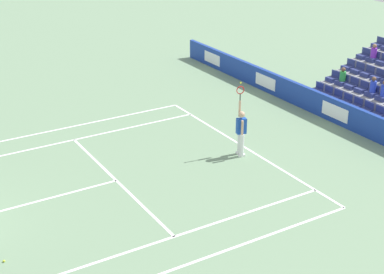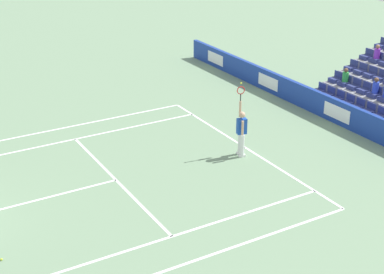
{
  "view_description": "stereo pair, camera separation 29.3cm",
  "coord_description": "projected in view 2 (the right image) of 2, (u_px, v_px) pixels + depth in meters",
  "views": [
    {
      "loc": [
        -16.85,
        0.69,
        9.56
      ],
      "look_at": [
        -0.26,
        -9.33,
        1.1
      ],
      "focal_mm": 54.7,
      "sensor_mm": 36.0,
      "label": 1
    },
    {
      "loc": [
        -17.0,
        0.43,
        9.56
      ],
      "look_at": [
        -0.26,
        -9.33,
        1.1
      ],
      "focal_mm": 54.7,
      "sensor_mm": 36.0,
      "label": 2
    }
  ],
  "objects": [
    {
      "name": "line_baseline",
      "position": [
        245.0,
        147.0,
        22.98
      ],
      "size": [
        10.97,
        0.1,
        0.01
      ],
      "primitive_type": "cube",
      "color": "white",
      "rests_on": "ground"
    },
    {
      "name": "line_doubles_sideline_right",
      "position": [
        181.0,
        265.0,
        15.89
      ],
      "size": [
        0.1,
        11.89,
        0.01
      ],
      "primitive_type": "cube",
      "color": "white",
      "rests_on": "ground"
    },
    {
      "name": "line_singles_sideline_left",
      "position": [
        65.0,
        141.0,
        23.49
      ],
      "size": [
        0.1,
        11.89,
        0.01
      ],
      "primitive_type": "cube",
      "color": "white",
      "rests_on": "ground"
    },
    {
      "name": "loose_tennis_ball",
      "position": [
        1.0,
        259.0,
        16.09
      ],
      "size": [
        0.07,
        0.07,
        0.07
      ],
      "primitive_type": "sphere",
      "color": "#D1E533",
      "rests_on": "ground"
    },
    {
      "name": "sponsor_barrier",
      "position": [
        339.0,
        112.0,
        25.02
      ],
      "size": [
        24.23,
        0.22,
        1.06
      ],
      "color": "#193899",
      "rests_on": "ground"
    },
    {
      "name": "line_centre_mark",
      "position": [
        243.0,
        148.0,
        22.93
      ],
      "size": [
        0.1,
        0.2,
        0.01
      ],
      "primitive_type": "cube",
      "color": "white",
      "rests_on": "ground"
    },
    {
      "name": "line_doubles_sideline_left",
      "position": [
        54.0,
        130.0,
        24.57
      ],
      "size": [
        0.1,
        11.89,
        0.01
      ],
      "primitive_type": "cube",
      "color": "white",
      "rests_on": "ground"
    },
    {
      "name": "line_service",
      "position": [
        116.0,
        180.0,
        20.44
      ],
      "size": [
        8.23,
        0.1,
        0.01
      ],
      "primitive_type": "cube",
      "color": "white",
      "rests_on": "ground"
    },
    {
      "name": "line_singles_sideline_right",
      "position": [
        158.0,
        241.0,
        16.97
      ],
      "size": [
        0.1,
        11.89,
        0.01
      ],
      "primitive_type": "cube",
      "color": "white",
      "rests_on": "ground"
    },
    {
      "name": "line_centre_service",
      "position": [
        25.0,
        203.0,
        18.96
      ],
      "size": [
        0.1,
        6.4,
        0.01
      ],
      "primitive_type": "cube",
      "color": "white",
      "rests_on": "ground"
    },
    {
      "name": "tennis_player",
      "position": [
        241.0,
        131.0,
        21.91
      ],
      "size": [
        0.51,
        0.41,
        2.85
      ],
      "color": "white",
      "rests_on": "ground"
    }
  ]
}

